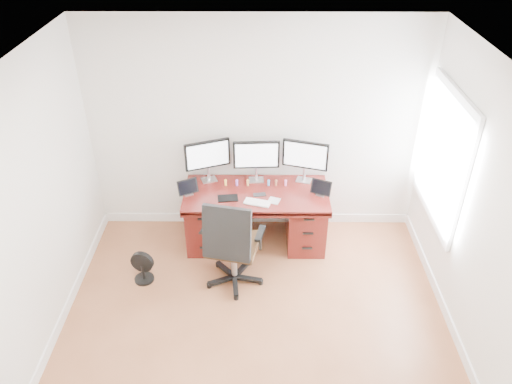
{
  "coord_description": "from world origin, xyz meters",
  "views": [
    {
      "loc": [
        0.03,
        -3.11,
        3.96
      ],
      "look_at": [
        0.0,
        1.5,
        0.95
      ],
      "focal_mm": 35.0,
      "sensor_mm": 36.0,
      "label": 1
    }
  ],
  "objects_px": {
    "desk": "(256,215)",
    "keyboard": "(257,203)",
    "monitor_center": "(256,156)",
    "office_chair": "(233,258)",
    "floor_fan": "(143,268)"
  },
  "relations": [
    {
      "from": "monitor_center",
      "to": "office_chair",
      "type": "bearing_deg",
      "value": -107.34
    },
    {
      "from": "desk",
      "to": "keyboard",
      "type": "bearing_deg",
      "value": -86.9
    },
    {
      "from": "desk",
      "to": "office_chair",
      "type": "distance_m",
      "value": 0.81
    },
    {
      "from": "monitor_center",
      "to": "keyboard",
      "type": "distance_m",
      "value": 0.59
    },
    {
      "from": "desk",
      "to": "monitor_center",
      "type": "relative_size",
      "value": 3.08
    },
    {
      "from": "monitor_center",
      "to": "keyboard",
      "type": "relative_size",
      "value": 1.85
    },
    {
      "from": "office_chair",
      "to": "keyboard",
      "type": "height_order",
      "value": "office_chair"
    },
    {
      "from": "floor_fan",
      "to": "desk",
      "type": "bearing_deg",
      "value": 41.16
    },
    {
      "from": "keyboard",
      "to": "desk",
      "type": "bearing_deg",
      "value": 109.32
    },
    {
      "from": "desk",
      "to": "monitor_center",
      "type": "distance_m",
      "value": 0.72
    },
    {
      "from": "desk",
      "to": "floor_fan",
      "type": "xyz_separation_m",
      "value": [
        -1.27,
        -0.72,
        -0.22
      ]
    },
    {
      "from": "desk",
      "to": "monitor_center",
      "type": "xyz_separation_m",
      "value": [
        0.0,
        0.24,
        0.68
      ]
    },
    {
      "from": "desk",
      "to": "office_chair",
      "type": "bearing_deg",
      "value": -108.15
    },
    {
      "from": "desk",
      "to": "monitor_center",
      "type": "bearing_deg",
      "value": 89.98
    },
    {
      "from": "desk",
      "to": "office_chair",
      "type": "height_order",
      "value": "office_chair"
    }
  ]
}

